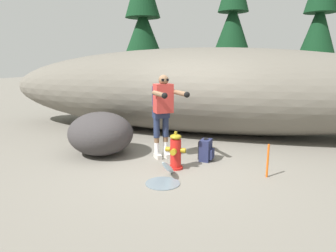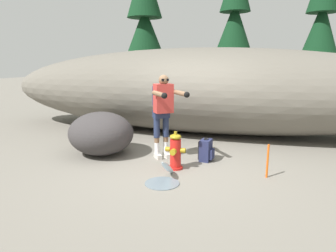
{
  "view_description": "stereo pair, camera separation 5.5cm",
  "coord_description": "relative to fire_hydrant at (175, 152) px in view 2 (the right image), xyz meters",
  "views": [
    {
      "loc": [
        1.69,
        -5.48,
        2.0
      ],
      "look_at": [
        -0.08,
        0.15,
        0.75
      ],
      "focal_mm": 32.87,
      "sensor_mm": 36.0,
      "label": 1
    },
    {
      "loc": [
        1.74,
        -5.47,
        2.0
      ],
      "look_at": [
        -0.08,
        0.15,
        0.75
      ],
      "focal_mm": 32.87,
      "sensor_mm": 36.0,
      "label": 2
    }
  ],
  "objects": [
    {
      "name": "pine_tree_far_left",
      "position": [
        -3.83,
        7.99,
        3.12
      ],
      "size": [
        2.4,
        2.4,
        6.4
      ],
      "color": "#47331E",
      "rests_on": "ground_plane"
    },
    {
      "name": "boulder_mid",
      "position": [
        -2.36,
        1.25,
        0.05
      ],
      "size": [
        1.22,
        1.24,
        0.75
      ],
      "primitive_type": "ellipsoid",
      "rotation": [
        0.0,
        0.0,
        1.04
      ],
      "color": "#403931",
      "rests_on": "ground_plane"
    },
    {
      "name": "hydrant_water_jet",
      "position": [
        0.0,
        -0.57,
        -0.22
      ],
      "size": [
        0.58,
        0.94,
        0.48
      ],
      "color": "silver",
      "rests_on": "ground_plane"
    },
    {
      "name": "pine_tree_left",
      "position": [
        0.05,
        8.47,
        3.29
      ],
      "size": [
        1.98,
        1.98,
        6.29
      ],
      "color": "#47331E",
      "rests_on": "ground_plane"
    },
    {
      "name": "fire_hydrant",
      "position": [
        0.0,
        0.0,
        0.0
      ],
      "size": [
        0.39,
        0.33,
        0.72
      ],
      "color": "red",
      "rests_on": "ground_plane"
    },
    {
      "name": "pine_tree_center",
      "position": [
        3.66,
        10.41,
        3.3
      ],
      "size": [
        2.16,
        2.16,
        6.85
      ],
      "color": "#47331E",
      "rests_on": "ground_plane"
    },
    {
      "name": "spare_backpack",
      "position": [
        0.46,
        0.66,
        -0.11
      ],
      "size": [
        0.31,
        0.32,
        0.47
      ],
      "rotation": [
        0.0,
        0.0,
        6.18
      ],
      "color": "#23284C",
      "rests_on": "ground_plane"
    },
    {
      "name": "ground_plane",
      "position": [
        -0.16,
        0.16,
        -0.35
      ],
      "size": [
        56.0,
        56.0,
        0.04
      ],
      "primitive_type": "cube",
      "color": "slate"
    },
    {
      "name": "utility_worker",
      "position": [
        -0.42,
        0.52,
        0.77
      ],
      "size": [
        0.92,
        0.99,
        1.74
      ],
      "rotation": [
        0.0,
        0.0,
        -0.88
      ],
      "color": "beige",
      "rests_on": "ground_plane"
    },
    {
      "name": "boulder_large",
      "position": [
        -1.81,
        0.41,
        0.13
      ],
      "size": [
        1.88,
        1.83,
        0.93
      ],
      "primitive_type": "ellipsoid",
      "rotation": [
        0.0,
        0.0,
        2.72
      ],
      "color": "#383535",
      "rests_on": "ground_plane"
    },
    {
      "name": "survey_stake",
      "position": [
        1.65,
        0.07,
        -0.03
      ],
      "size": [
        0.04,
        0.04,
        0.6
      ],
      "primitive_type": "cylinder",
      "color": "#E55914",
      "rests_on": "ground_plane"
    },
    {
      "name": "dirt_embankment",
      "position": [
        -0.16,
        3.29,
        0.85
      ],
      "size": [
        12.47,
        3.2,
        2.37
      ],
      "primitive_type": "ellipsoid",
      "color": "#666056",
      "rests_on": "ground_plane"
    }
  ]
}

